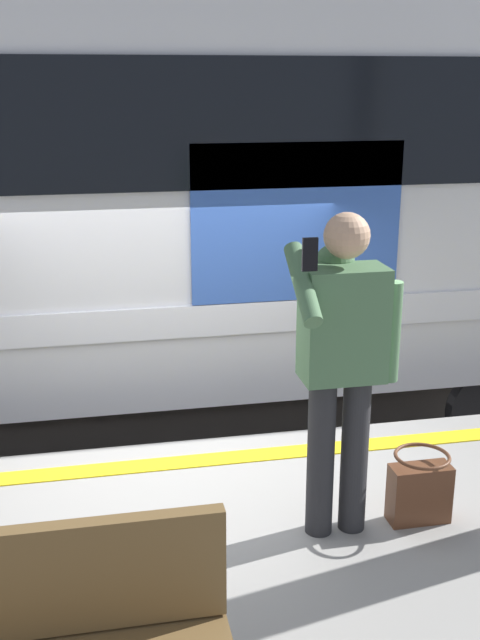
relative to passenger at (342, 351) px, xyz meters
The scene contains 6 objects.
ground_plane 2.49m from the passenger, 60.58° to the right, with size 25.20×25.20×0.00m, color #4C4742.
safety_line 1.47m from the passenger, 52.85° to the right, with size 16.47×0.16×0.01m, color yellow.
track_rail_near 3.50m from the passenger, 76.65° to the right, with size 21.84×0.08×0.16m, color slate.
track_rail_far 4.73m from the passenger, 81.09° to the right, with size 21.84×0.08×0.16m, color slate.
passenger is the anchor object (origin of this frame).
handbag 0.93m from the passenger, behind, with size 0.32×0.30×0.39m.
Camera 1 is at (0.53, 4.56, 3.37)m, focal length 43.44 mm.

